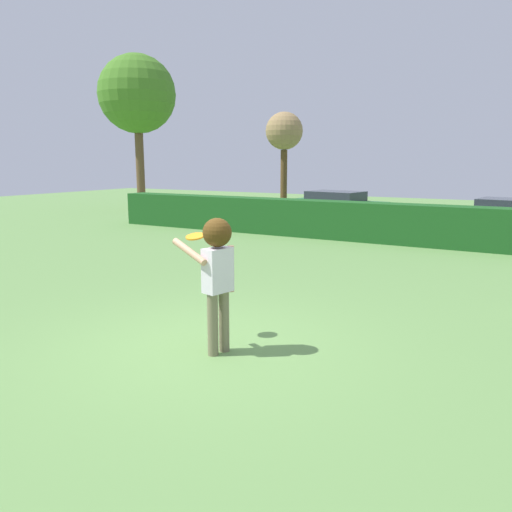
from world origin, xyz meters
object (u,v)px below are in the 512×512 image
object	(u,v)px
frisbee	(195,236)
birch_tree	(137,95)
parked_car_green	(335,204)
bare_elm_tree	(284,134)
person	(217,266)

from	to	relation	value
frisbee	birch_tree	xyz separation A→B (m)	(-13.92, 14.10, 4.28)
birch_tree	parked_car_green	bearing A→B (deg)	3.09
bare_elm_tree	birch_tree	size ratio (longest dim) A/B	0.62
frisbee	parked_car_green	xyz separation A→B (m)	(-3.48, 14.67, -0.79)
frisbee	parked_car_green	world-z (taller)	frisbee
parked_car_green	birch_tree	bearing A→B (deg)	-176.91
parked_car_green	frisbee	bearing A→B (deg)	-76.65
frisbee	birch_tree	distance (m)	20.27
parked_car_green	bare_elm_tree	bearing A→B (deg)	156.84
frisbee	bare_elm_tree	bearing A→B (deg)	112.49
frisbee	bare_elm_tree	xyz separation A→B (m)	(-6.63, 16.01, 2.29)
bare_elm_tree	birch_tree	world-z (taller)	birch_tree
person	frisbee	bearing A→B (deg)	150.03
parked_car_green	birch_tree	xyz separation A→B (m)	(-10.44, -0.56, 5.07)
bare_elm_tree	birch_tree	distance (m)	7.79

